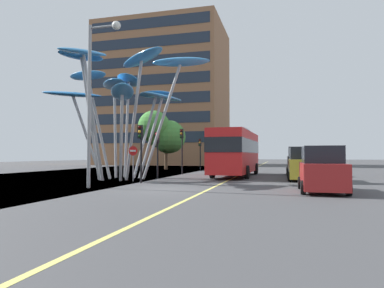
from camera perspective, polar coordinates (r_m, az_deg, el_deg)
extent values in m
cube|color=#424244|center=(16.90, -4.64, -7.72)|extent=(120.00, 240.00, 0.10)
cube|color=#E0D666|center=(16.33, 2.40, -7.77)|extent=(0.16, 144.00, 0.01)
cube|color=red|center=(27.34, 7.28, -1.32)|extent=(2.86, 10.06, 3.15)
cube|color=black|center=(27.34, 7.28, -0.39)|extent=(2.88, 10.17, 1.01)
cube|color=yellow|center=(32.24, 8.73, 0.88)|extent=(1.37, 0.15, 0.36)
cube|color=#B2B2B7|center=(27.40, 7.27, 2.23)|extent=(1.99, 3.56, 0.24)
cylinder|color=black|center=(30.25, 10.60, -4.09)|extent=(0.32, 0.97, 0.96)
cylinder|color=black|center=(30.62, 5.96, -4.08)|extent=(0.32, 0.97, 0.96)
cylinder|color=black|center=(24.46, 9.10, -4.63)|extent=(0.32, 0.97, 0.96)
cylinder|color=black|center=(24.92, 3.41, -4.60)|extent=(0.32, 0.97, 0.96)
cylinder|color=#9EA0A5|center=(24.06, -4.98, 3.94)|extent=(2.78, 0.84, 8.27)
ellipsoid|color=#4299E0|center=(24.70, -1.84, 13.48)|extent=(4.29, 2.37, 0.68)
cylinder|color=#9EA0A5|center=(25.34, -6.80, 1.23)|extent=(1.56, 1.55, 6.13)
ellipsoid|color=#4CA3E5|center=(26.05, -4.93, 7.87)|extent=(3.32, 3.30, 0.85)
cylinder|color=#9EA0A5|center=(25.76, -7.73, 1.50)|extent=(1.33, 2.01, 6.41)
ellipsoid|color=#4299E0|center=(26.75, -5.92, 8.22)|extent=(2.83, 3.39, 0.79)
cylinder|color=#9EA0A5|center=(26.83, -10.78, 2.69)|extent=(0.51, 1.42, 7.61)
ellipsoid|color=#4CA3E5|center=(27.97, -10.46, 10.35)|extent=(2.36, 3.73, 0.59)
cylinder|color=#9EA0A5|center=(26.85, -12.66, 2.32)|extent=(1.03, 1.36, 7.26)
ellipsoid|color=#4299E0|center=(27.99, -12.78, 9.62)|extent=(3.65, 4.24, 0.49)
cylinder|color=#9EA0A5|center=(25.47, -15.27, 2.86)|extent=(2.15, 0.37, 7.53)
ellipsoid|color=#4CA3E5|center=(26.59, -16.96, 10.83)|extent=(3.05, 1.74, 0.74)
cylinder|color=#9EA0A5|center=(24.76, -17.08, 1.14)|extent=(2.11, 1.01, 5.93)
ellipsoid|color=#2D7FD1|center=(25.26, -19.28, 7.80)|extent=(4.26, 2.77, 0.65)
cylinder|color=#9EA0A5|center=(23.60, -16.52, 4.03)|extent=(1.04, 1.40, 8.17)
ellipsoid|color=#2D7FD1|center=(24.09, -17.94, 13.79)|extent=(2.75, 3.22, 0.44)
cylinder|color=#9EA0A5|center=(23.09, -16.13, 4.22)|extent=(0.82, 1.77, 8.22)
ellipsoid|color=#4299E0|center=(23.39, -17.63, 14.37)|extent=(2.40, 3.83, 0.93)
cylinder|color=#9EA0A5|center=(22.16, -11.67, 1.02)|extent=(0.94, 1.44, 5.60)
ellipsoid|color=#4299E0|center=(21.80, -11.52, 8.41)|extent=(3.07, 3.99, 0.80)
cylinder|color=#9EA0A5|center=(22.55, -9.66, 3.77)|extent=(1.92, 1.62, 7.81)
ellipsoid|color=#388EDB|center=(22.34, -8.36, 13.95)|extent=(4.38, 3.96, 0.83)
cylinder|color=black|center=(20.75, -8.46, -1.68)|extent=(0.12, 0.12, 3.47)
cube|color=black|center=(20.66, -8.59, 2.03)|extent=(0.28, 0.24, 0.80)
sphere|color=#390706|center=(20.56, -8.73, 2.77)|extent=(0.18, 0.18, 0.18)
sphere|color=orange|center=(20.55, -8.74, 2.05)|extent=(0.18, 0.18, 0.18)
sphere|color=black|center=(20.53, -8.74, 1.33)|extent=(0.18, 0.18, 0.18)
cylinder|color=black|center=(24.61, -5.74, -1.89)|extent=(0.12, 0.12, 3.31)
cube|color=black|center=(24.51, -5.85, 1.05)|extent=(0.28, 0.24, 0.80)
sphere|color=red|center=(24.40, -5.95, 1.68)|extent=(0.18, 0.18, 0.18)
sphere|color=#3A2707|center=(24.39, -5.95, 1.07)|extent=(0.18, 0.18, 0.18)
sphere|color=black|center=(24.38, -5.96, 0.46)|extent=(0.18, 0.18, 0.18)
cylinder|color=black|center=(29.75, -1.65, -1.29)|extent=(0.12, 0.12, 3.93)
cube|color=black|center=(29.67, -1.73, 1.74)|extent=(0.28, 0.24, 0.80)
sphere|color=#390706|center=(29.56, -1.80, 2.26)|extent=(0.18, 0.18, 0.18)
sphere|color=orange|center=(29.55, -1.80, 1.75)|extent=(0.18, 0.18, 0.18)
sphere|color=black|center=(29.53, -1.80, 1.25)|extent=(0.18, 0.18, 0.18)
cylinder|color=black|center=(37.15, 1.38, -1.78)|extent=(0.12, 0.12, 3.44)
cube|color=black|center=(37.04, 1.33, 0.27)|extent=(0.28, 0.24, 0.80)
sphere|color=#390706|center=(36.92, 1.29, 0.68)|extent=(0.18, 0.18, 0.18)
sphere|color=orange|center=(36.91, 1.29, 0.27)|extent=(0.18, 0.18, 0.18)
sphere|color=black|center=(36.90, 1.29, -0.13)|extent=(0.18, 0.18, 0.18)
cube|color=maroon|center=(16.75, 20.81, -4.92)|extent=(1.79, 4.10, 1.13)
cube|color=black|center=(16.72, 20.77, -1.66)|extent=(1.65, 2.26, 0.77)
cylinder|color=black|center=(18.15, 23.23, -6.06)|extent=(0.20, 0.60, 0.60)
cylinder|color=black|center=(17.97, 17.53, -6.17)|extent=(0.20, 0.60, 0.60)
cylinder|color=black|center=(15.65, 24.61, -6.74)|extent=(0.20, 0.60, 0.60)
cylinder|color=black|center=(15.44, 17.99, -6.89)|extent=(0.20, 0.60, 0.60)
cube|color=gold|center=(24.00, 17.92, -3.88)|extent=(1.76, 4.50, 1.22)
cube|color=black|center=(23.99, 17.90, -1.47)|extent=(1.62, 2.47, 0.80)
cylinder|color=black|center=(25.48, 19.74, -4.84)|extent=(0.20, 0.60, 0.60)
cylinder|color=black|center=(25.39, 15.77, -4.89)|extent=(0.20, 0.60, 0.60)
cylinder|color=black|center=(22.71, 20.35, -5.22)|extent=(0.20, 0.60, 0.60)
cylinder|color=black|center=(22.60, 15.90, -5.28)|extent=(0.20, 0.60, 0.60)
cube|color=black|center=(29.62, 17.31, -3.33)|extent=(1.75, 4.51, 1.38)
cube|color=black|center=(29.61, 17.29, -1.23)|extent=(1.61, 2.48, 0.79)
cylinder|color=black|center=(31.08, 18.82, -4.29)|extent=(0.20, 0.60, 0.60)
cylinder|color=black|center=(31.01, 15.59, -4.33)|extent=(0.20, 0.60, 0.60)
cylinder|color=black|center=(28.30, 19.22, -4.54)|extent=(0.20, 0.60, 0.60)
cylinder|color=black|center=(28.22, 15.68, -4.58)|extent=(0.20, 0.60, 0.60)
cylinder|color=gray|center=(18.56, -16.72, 6.07)|extent=(0.18, 0.18, 8.43)
cylinder|color=gray|center=(19.17, -14.58, 18.33)|extent=(1.51, 0.12, 0.12)
sphere|color=silver|center=(18.84, -12.47, 18.69)|extent=(0.44, 0.44, 0.44)
cylinder|color=brown|center=(40.35, -4.36, -2.13)|extent=(0.37, 0.37, 2.94)
sphere|color=#428438|center=(39.92, -6.35, 2.92)|extent=(3.71, 3.71, 3.71)
sphere|color=#428438|center=(40.16, -5.48, 1.89)|extent=(3.49, 3.49, 3.49)
sphere|color=#428438|center=(40.24, -3.86, 1.19)|extent=(3.90, 3.90, 3.90)
cylinder|color=gray|center=(22.24, -9.75, -3.25)|extent=(0.08, 0.08, 2.25)
cylinder|color=red|center=(22.21, -9.77, -1.12)|extent=(0.60, 0.03, 0.60)
cube|color=white|center=(22.18, -9.80, -1.12)|extent=(0.40, 0.04, 0.11)
cube|color=#8E6042|center=(63.54, -4.62, 7.87)|extent=(21.68, 15.75, 24.78)
cube|color=#1E2838|center=(55.32, -7.36, 1.09)|extent=(20.38, 0.08, 1.73)
cube|color=#1E2838|center=(55.56, -7.34, 4.28)|extent=(20.38, 0.08, 1.73)
cube|color=#1E2838|center=(55.97, -7.33, 7.43)|extent=(20.38, 0.08, 1.73)
cube|color=#1E2838|center=(56.56, -7.32, 10.53)|extent=(20.38, 0.08, 1.73)
cube|color=#1E2838|center=(57.30, -7.30, 13.56)|extent=(20.38, 0.08, 1.73)
cube|color=#1E2838|center=(58.20, -7.29, 16.50)|extent=(20.38, 0.08, 1.73)
cube|color=#1E2838|center=(59.24, -7.28, 19.34)|extent=(20.38, 0.08, 1.73)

